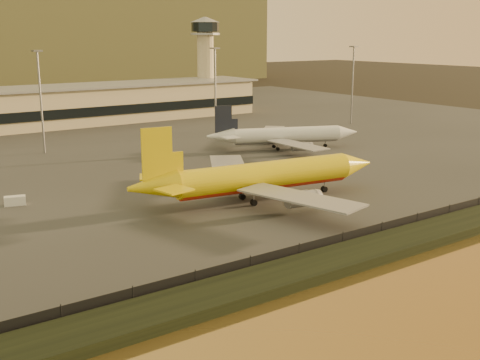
% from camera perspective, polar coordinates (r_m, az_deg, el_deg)
% --- Properties ---
extents(ground, '(900.00, 900.00, 0.00)m').
position_cam_1_polar(ground, '(93.88, 3.20, -4.58)').
color(ground, black).
rests_on(ground, ground).
extents(embankment, '(320.00, 7.00, 1.40)m').
position_cam_1_polar(embankment, '(81.82, 10.67, -7.09)').
color(embankment, black).
rests_on(embankment, ground).
extents(tarmac, '(320.00, 220.00, 0.20)m').
position_cam_1_polar(tarmac, '(176.25, -16.40, 3.56)').
color(tarmac, '#2D2D2D').
rests_on(tarmac, ground).
extents(perimeter_fence, '(300.00, 0.05, 2.20)m').
position_cam_1_polar(perimeter_fence, '(84.24, 8.74, -5.96)').
color(perimeter_fence, black).
rests_on(perimeter_fence, tarmac).
extents(control_tower, '(11.20, 11.20, 35.50)m').
position_cam_1_polar(control_tower, '(236.88, -3.30, 11.79)').
color(control_tower, tan).
rests_on(control_tower, tarmac).
extents(apron_light_masts, '(152.20, 12.20, 25.40)m').
position_cam_1_polar(apron_light_masts, '(161.56, -9.32, 8.65)').
color(apron_light_masts, slate).
rests_on(apron_light_masts, tarmac).
extents(dhl_cargo_jet, '(49.00, 47.55, 14.64)m').
position_cam_1_polar(dhl_cargo_jet, '(107.12, 1.99, 0.28)').
color(dhl_cargo_jet, '#DCBC0B').
rests_on(dhl_cargo_jet, tarmac).
extents(white_narrowbody_jet, '(39.23, 37.04, 11.74)m').
position_cam_1_polar(white_narrowbody_jet, '(156.84, 4.20, 4.22)').
color(white_narrowbody_jet, silver).
rests_on(white_narrowbody_jet, tarmac).
extents(gse_vehicle_yellow, '(4.22, 2.99, 1.73)m').
position_cam_1_polar(gse_vehicle_yellow, '(115.29, -4.50, -0.58)').
color(gse_vehicle_yellow, '#DCBC0B').
rests_on(gse_vehicle_yellow, tarmac).
extents(gse_vehicle_white, '(3.88, 2.50, 1.61)m').
position_cam_1_polar(gse_vehicle_white, '(112.31, -20.56, -1.85)').
color(gse_vehicle_white, silver).
rests_on(gse_vehicle_white, tarmac).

